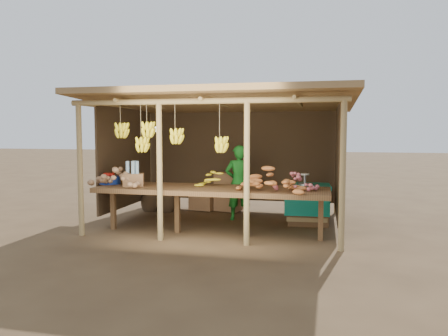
# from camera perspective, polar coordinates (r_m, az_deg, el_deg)

# --- Properties ---
(ground) EXTENTS (60.00, 60.00, 0.00)m
(ground) POSITION_cam_1_polar(r_m,az_deg,el_deg) (8.36, 0.00, -7.19)
(ground) COLOR brown
(ground) RESTS_ON ground
(stall_structure) EXTENTS (4.70, 3.50, 2.43)m
(stall_structure) POSITION_cam_1_polar(r_m,az_deg,el_deg) (8.17, -0.56, 6.04)
(stall_structure) COLOR #A48755
(stall_structure) RESTS_ON ground
(counter) EXTENTS (3.90, 1.05, 0.80)m
(counter) POSITION_cam_1_polar(r_m,az_deg,el_deg) (7.32, -1.68, -3.04)
(counter) COLOR brown
(counter) RESTS_ON ground
(potato_heap) EXTENTS (1.08, 0.83, 0.36)m
(potato_heap) POSITION_cam_1_polar(r_m,az_deg,el_deg) (7.67, -13.89, -0.99)
(potato_heap) COLOR #9F7652
(potato_heap) RESTS_ON counter
(sweet_potato_heap) EXTENTS (1.12, 0.82, 0.36)m
(sweet_potato_heap) POSITION_cam_1_polar(r_m,az_deg,el_deg) (6.83, 5.73, -1.59)
(sweet_potato_heap) COLOR #BE6B30
(sweet_potato_heap) RESTS_ON counter
(onion_heap) EXTENTS (0.82, 0.65, 0.35)m
(onion_heap) POSITION_cam_1_polar(r_m,az_deg,el_deg) (7.02, 9.38, -1.49)
(onion_heap) COLOR #C15D65
(onion_heap) RESTS_ON counter
(banana_pile) EXTENTS (0.62, 0.50, 0.34)m
(banana_pile) POSITION_cam_1_polar(r_m,az_deg,el_deg) (7.50, -1.05, -1.05)
(banana_pile) COLOR yellow
(banana_pile) RESTS_ON counter
(tomato_basin) EXTENTS (0.38, 0.38, 0.20)m
(tomato_basin) POSITION_cam_1_polar(r_m,az_deg,el_deg) (8.07, -14.70, -1.44)
(tomato_basin) COLOR navy
(tomato_basin) RESTS_ON counter
(bottle_box) EXTENTS (0.42, 0.37, 0.43)m
(bottle_box) POSITION_cam_1_polar(r_m,az_deg,el_deg) (7.66, -11.74, -1.08)
(bottle_box) COLOR #966943
(bottle_box) RESTS_ON counter
(vendor) EXTENTS (0.62, 0.50, 1.47)m
(vendor) POSITION_cam_1_polar(r_m,az_deg,el_deg) (8.55, 1.94, -1.92)
(vendor) COLOR #197420
(vendor) RESTS_ON ground
(tarp_crate) EXTENTS (0.86, 0.75, 0.97)m
(tarp_crate) POSITION_cam_1_polar(r_m,az_deg,el_deg) (8.37, 10.88, -4.48)
(tarp_crate) COLOR brown
(tarp_crate) RESTS_ON ground
(carton_stack) EXTENTS (1.14, 0.49, 0.83)m
(carton_stack) POSITION_cam_1_polar(r_m,az_deg,el_deg) (9.53, -0.54, -3.47)
(carton_stack) COLOR #966943
(carton_stack) RESTS_ON ground
(burlap_sacks) EXTENTS (0.77, 0.40, 0.55)m
(burlap_sacks) POSITION_cam_1_polar(r_m,az_deg,el_deg) (9.61, -8.60, -4.22)
(burlap_sacks) COLOR #483521
(burlap_sacks) RESTS_ON ground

